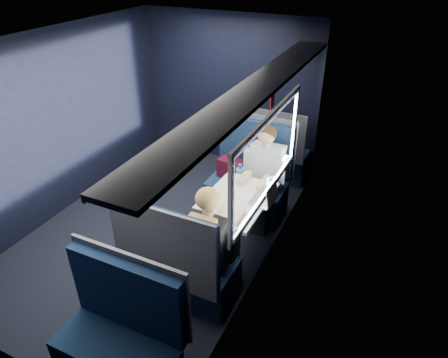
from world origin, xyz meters
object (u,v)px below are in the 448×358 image
at_px(seat_bay_far, 181,267).
at_px(bottle_small, 267,189).
at_px(seat_row_back, 121,342).
at_px(seat_bay_near, 248,182).
at_px(laptop, 266,197).
at_px(table, 235,204).
at_px(woman, 211,239).
at_px(cup, 273,181).
at_px(seat_row_front, 272,154).
at_px(man, 263,172).

bearing_deg(seat_bay_far, bottle_small, 65.55).
height_order(seat_row_back, bottle_small, seat_row_back).
xyz_separation_m(seat_bay_near, laptop, (0.52, -0.80, 0.38)).
distance_m(table, woman, 0.71).
xyz_separation_m(seat_row_back, cup, (0.46, 2.24, 0.38)).
bearing_deg(seat_row_front, seat_bay_far, -90.00).
relative_size(seat_bay_near, woman, 0.95).
distance_m(table, laptop, 0.36).
height_order(table, woman, woman).
bearing_deg(seat_bay_far, table, 78.22).
relative_size(laptop, bottle_small, 1.34).
bearing_deg(seat_row_back, man, 84.28).
bearing_deg(laptop, seat_row_back, -105.32).
height_order(seat_bay_far, laptop, seat_bay_far).
xyz_separation_m(seat_row_front, bottle_small, (0.48, -1.62, 0.43)).
distance_m(seat_bay_far, seat_row_back, 0.92).
height_order(seat_bay_near, laptop, seat_bay_near).
height_order(seat_bay_near, woman, woman).
height_order(seat_bay_near, cup, seat_bay_near).
height_order(seat_bay_far, cup, seat_bay_far).
height_order(table, bottle_small, bottle_small).
bearing_deg(seat_row_front, seat_row_back, -90.00).
bearing_deg(man, seat_bay_near, 146.51).
bearing_deg(man, seat_bay_far, -99.03).
bearing_deg(seat_bay_near, woman, -80.57).
xyz_separation_m(seat_row_front, seat_row_back, (0.00, -3.59, 0.00)).
relative_size(seat_bay_far, seat_row_front, 1.09).
height_order(table, seat_bay_far, seat_bay_far).
xyz_separation_m(seat_bay_far, seat_row_back, (0.00, -0.92, -0.00)).
height_order(seat_row_back, cup, seat_row_back).
bearing_deg(seat_row_back, laptop, 74.68).
bearing_deg(bottle_small, seat_row_back, -103.65).
distance_m(seat_bay_near, laptop, 1.03).
bearing_deg(woman, bottle_small, 75.48).
distance_m(seat_bay_near, seat_row_front, 0.92).
distance_m(table, seat_row_back, 1.82).
relative_size(seat_bay_far, woman, 0.95).
xyz_separation_m(table, bottle_small, (0.30, 0.18, 0.18)).
bearing_deg(seat_row_front, cup, -71.35).
bearing_deg(seat_row_front, bottle_small, -73.45).
relative_size(seat_row_back, cup, 11.89).
bearing_deg(woman, laptop, 71.43).
xyz_separation_m(seat_bay_near, seat_row_back, (0.01, -2.67, -0.01)).
distance_m(seat_bay_far, man, 1.62).
height_order(man, laptop, man).
xyz_separation_m(bottle_small, cup, (-0.02, 0.26, -0.05)).
relative_size(man, bottle_small, 5.85).
distance_m(bottle_small, cup, 0.27).
bearing_deg(bottle_small, seat_bay_far, -114.45).
xyz_separation_m(man, woman, (0.00, -1.41, 0.01)).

